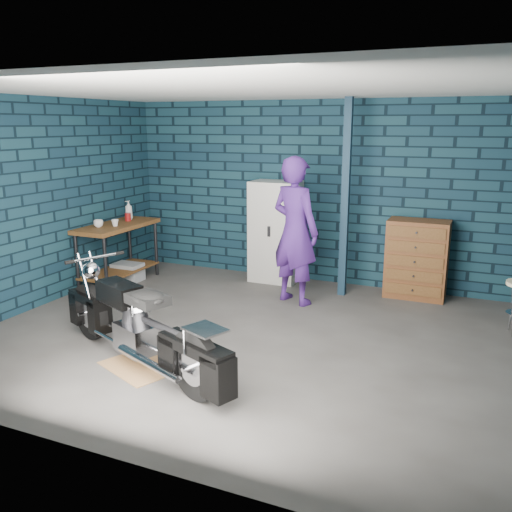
{
  "coord_description": "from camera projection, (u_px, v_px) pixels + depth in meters",
  "views": [
    {
      "loc": [
        2.34,
        -5.26,
        2.36
      ],
      "look_at": [
        -0.06,
        0.3,
        0.87
      ],
      "focal_mm": 38.0,
      "sensor_mm": 36.0,
      "label": 1
    }
  ],
  "objects": [
    {
      "name": "locker",
      "position": [
        275.0,
        232.0,
        8.19
      ],
      "size": [
        0.71,
        0.51,
        1.53
      ],
      "primitive_type": "cube",
      "color": "beige",
      "rests_on": "ground"
    },
    {
      "name": "drip_mat",
      "position": [
        141.0,
        366.0,
        5.4
      ],
      "size": [
        0.92,
        0.82,
        0.01
      ],
      "primitive_type": "cube",
      "rotation": [
        0.0,
        0.0,
        -0.4
      ],
      "color": "olive",
      "rests_on": "ground"
    },
    {
      "name": "bottle",
      "position": [
        129.0,
        210.0,
        8.35
      ],
      "size": [
        0.15,
        0.15,
        0.29
      ],
      "primitive_type": "imported",
      "rotation": [
        0.0,
        0.0,
        -0.4
      ],
      "color": "#999DA2",
      "rests_on": "workbench"
    },
    {
      "name": "person",
      "position": [
        295.0,
        231.0,
        7.13
      ],
      "size": [
        0.84,
        0.69,
        1.96
      ],
      "primitive_type": "imported",
      "rotation": [
        0.0,
        0.0,
        2.78
      ],
      "color": "#421E71",
      "rests_on": "ground"
    },
    {
      "name": "cup_b",
      "position": [
        115.0,
        223.0,
        7.83
      ],
      "size": [
        0.12,
        0.12,
        0.1
      ],
      "primitive_type": "imported",
      "rotation": [
        0.0,
        0.0,
        0.19
      ],
      "color": "beige",
      "rests_on": "workbench"
    },
    {
      "name": "mug_red",
      "position": [
        128.0,
        217.0,
        8.25
      ],
      "size": [
        0.11,
        0.11,
        0.12
      ],
      "primitive_type": "cylinder",
      "rotation": [
        0.0,
        0.0,
        -0.3
      ],
      "color": "maroon",
      "rests_on": "workbench"
    },
    {
      "name": "room_walls",
      "position": [
        270.0,
        164.0,
        6.19
      ],
      "size": [
        6.02,
        5.01,
        2.71
      ],
      "color": "#102735",
      "rests_on": "ground"
    },
    {
      "name": "cup_a",
      "position": [
        98.0,
        224.0,
        7.75
      ],
      "size": [
        0.17,
        0.17,
        0.11
      ],
      "primitive_type": "imported",
      "rotation": [
        0.0,
        0.0,
        0.3
      ],
      "color": "beige",
      "rests_on": "workbench"
    },
    {
      "name": "ground",
      "position": [
        251.0,
        337.0,
        6.16
      ],
      "size": [
        6.0,
        6.0,
        0.0
      ],
      "primitive_type": "plane",
      "color": "#524F4C",
      "rests_on": "ground"
    },
    {
      "name": "storage_bin",
      "position": [
        128.0,
        272.0,
        8.33
      ],
      "size": [
        0.43,
        0.31,
        0.27
      ],
      "primitive_type": "cube",
      "color": "#999DA2",
      "rests_on": "ground"
    },
    {
      "name": "support_post",
      "position": [
        345.0,
        200.0,
        7.36
      ],
      "size": [
        0.1,
        0.1,
        2.7
      ],
      "primitive_type": "cube",
      "color": "#12283A",
      "rests_on": "ground"
    },
    {
      "name": "workbench",
      "position": [
        119.0,
        254.0,
        8.11
      ],
      "size": [
        0.6,
        1.4,
        0.91
      ],
      "primitive_type": "cube",
      "color": "brown",
      "rests_on": "ground"
    },
    {
      "name": "motorcycle",
      "position": [
        139.0,
        319.0,
        5.28
      ],
      "size": [
        2.32,
        1.44,
        1.0
      ],
      "primitive_type": null,
      "rotation": [
        0.0,
        0.0,
        -0.4
      ],
      "color": "black",
      "rests_on": "ground"
    },
    {
      "name": "tool_chest",
      "position": [
        417.0,
        259.0,
        7.43
      ],
      "size": [
        0.81,
        0.45,
        1.08
      ],
      "primitive_type": "cube",
      "color": "brown",
      "rests_on": "ground"
    }
  ]
}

